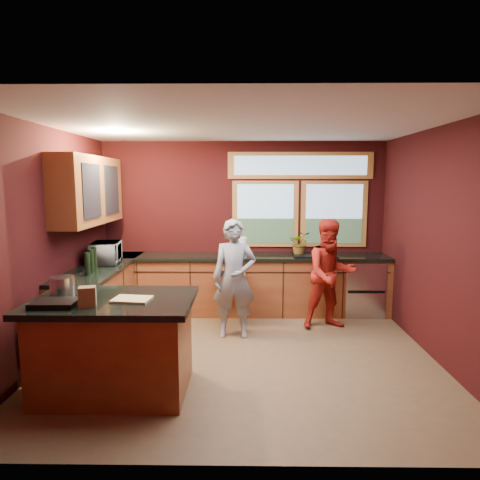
{
  "coord_description": "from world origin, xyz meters",
  "views": [
    {
      "loc": [
        0.04,
        -4.88,
        2.07
      ],
      "look_at": [
        -0.04,
        0.4,
        1.34
      ],
      "focal_mm": 32.0,
      "sensor_mm": 36.0,
      "label": 1
    }
  ],
  "objects_px": {
    "island": "(115,345)",
    "cutting_board": "(132,299)",
    "stock_pot": "(62,286)",
    "person_red": "(330,274)",
    "person_grey": "(234,279)"
  },
  "relations": [
    {
      "from": "island",
      "to": "cutting_board",
      "type": "height_order",
      "value": "cutting_board"
    },
    {
      "from": "island",
      "to": "stock_pot",
      "type": "bearing_deg",
      "value": 164.74
    },
    {
      "from": "island",
      "to": "person_red",
      "type": "bearing_deg",
      "value": 37.5
    },
    {
      "from": "island",
      "to": "person_grey",
      "type": "distance_m",
      "value": 1.95
    },
    {
      "from": "island",
      "to": "cutting_board",
      "type": "xyz_separation_m",
      "value": [
        0.2,
        -0.05,
        0.48
      ]
    },
    {
      "from": "stock_pot",
      "to": "person_grey",
      "type": "bearing_deg",
      "value": 39.72
    },
    {
      "from": "person_grey",
      "to": "stock_pot",
      "type": "bearing_deg",
      "value": -141.21
    },
    {
      "from": "person_red",
      "to": "cutting_board",
      "type": "relative_size",
      "value": 4.44
    },
    {
      "from": "island",
      "to": "stock_pot",
      "type": "xyz_separation_m",
      "value": [
        -0.55,
        0.15,
        0.56
      ]
    },
    {
      "from": "person_grey",
      "to": "stock_pot",
      "type": "relative_size",
      "value": 6.58
    },
    {
      "from": "person_grey",
      "to": "stock_pot",
      "type": "height_order",
      "value": "person_grey"
    },
    {
      "from": "person_grey",
      "to": "stock_pot",
      "type": "distance_m",
      "value": 2.21
    },
    {
      "from": "person_red",
      "to": "stock_pot",
      "type": "relative_size",
      "value": 6.47
    },
    {
      "from": "person_red",
      "to": "person_grey",
      "type": "bearing_deg",
      "value": -177.62
    },
    {
      "from": "cutting_board",
      "to": "stock_pot",
      "type": "relative_size",
      "value": 1.46
    }
  ]
}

